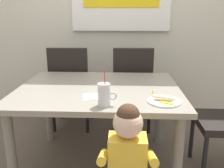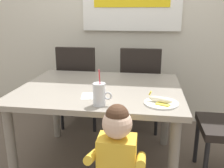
{
  "view_description": "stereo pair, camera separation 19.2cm",
  "coord_description": "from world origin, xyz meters",
  "px_view_note": "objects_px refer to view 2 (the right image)",
  "views": [
    {
      "loc": [
        0.2,
        -1.95,
        1.32
      ],
      "look_at": [
        0.11,
        -0.1,
        0.78
      ],
      "focal_mm": 40.08,
      "sensor_mm": 36.0,
      "label": 1
    },
    {
      "loc": [
        0.39,
        -1.93,
        1.32
      ],
      "look_at": [
        0.11,
        -0.1,
        0.78
      ],
      "focal_mm": 40.08,
      "sensor_mm": 36.0,
      "label": 2
    }
  ],
  "objects_px": {
    "peeled_banana": "(161,100)",
    "dining_chair_right": "(140,85)",
    "milk_cup": "(99,96)",
    "snack_plate": "(161,103)",
    "dining_table": "(100,97)",
    "toddler_standing": "(117,155)",
    "dining_chair_left": "(79,83)",
    "paper_napkin": "(92,96)"
  },
  "relations": [
    {
      "from": "toddler_standing",
      "to": "paper_napkin",
      "type": "xyz_separation_m",
      "value": [
        -0.24,
        0.43,
        0.2
      ]
    },
    {
      "from": "dining_chair_left",
      "to": "dining_chair_right",
      "type": "height_order",
      "value": "same"
    },
    {
      "from": "milk_cup",
      "to": "paper_napkin",
      "type": "height_order",
      "value": "milk_cup"
    },
    {
      "from": "milk_cup",
      "to": "snack_plate",
      "type": "xyz_separation_m",
      "value": [
        0.41,
        0.08,
        -0.06
      ]
    },
    {
      "from": "dining_chair_left",
      "to": "paper_napkin",
      "type": "bearing_deg",
      "value": 111.21
    },
    {
      "from": "dining_chair_right",
      "to": "snack_plate",
      "type": "relative_size",
      "value": 4.17
    },
    {
      "from": "dining_chair_left",
      "to": "paper_napkin",
      "type": "distance_m",
      "value": 1.04
    },
    {
      "from": "toddler_standing",
      "to": "snack_plate",
      "type": "distance_m",
      "value": 0.48
    },
    {
      "from": "milk_cup",
      "to": "dining_chair_left",
      "type": "bearing_deg",
      "value": 112.34
    },
    {
      "from": "dining_chair_left",
      "to": "snack_plate",
      "type": "relative_size",
      "value": 4.17
    },
    {
      "from": "peeled_banana",
      "to": "dining_chair_right",
      "type": "bearing_deg",
      "value": 99.27
    },
    {
      "from": "dining_table",
      "to": "dining_chair_right",
      "type": "xyz_separation_m",
      "value": [
        0.3,
        0.73,
        -0.09
      ]
    },
    {
      "from": "dining_table",
      "to": "dining_chair_left",
      "type": "xyz_separation_m",
      "value": [
        -0.39,
        0.72,
        -0.09
      ]
    },
    {
      "from": "dining_chair_right",
      "to": "toddler_standing",
      "type": "xyz_separation_m",
      "value": [
        -0.07,
        -1.41,
        -0.02
      ]
    },
    {
      "from": "peeled_banana",
      "to": "snack_plate",
      "type": "bearing_deg",
      "value": 61.25
    },
    {
      "from": "dining_chair_left",
      "to": "peeled_banana",
      "type": "bearing_deg",
      "value": 129.38
    },
    {
      "from": "milk_cup",
      "to": "snack_plate",
      "type": "distance_m",
      "value": 0.42
    },
    {
      "from": "peeled_banana",
      "to": "dining_chair_left",
      "type": "bearing_deg",
      "value": 129.38
    },
    {
      "from": "peeled_banana",
      "to": "paper_napkin",
      "type": "relative_size",
      "value": 1.16
    },
    {
      "from": "dining_chair_right",
      "to": "paper_napkin",
      "type": "bearing_deg",
      "value": 72.04
    },
    {
      "from": "dining_table",
      "to": "milk_cup",
      "type": "height_order",
      "value": "milk_cup"
    },
    {
      "from": "dining_chair_left",
      "to": "paper_napkin",
      "type": "xyz_separation_m",
      "value": [
        0.37,
        -0.96,
        0.19
      ]
    },
    {
      "from": "dining_table",
      "to": "paper_napkin",
      "type": "bearing_deg",
      "value": -93.23
    },
    {
      "from": "dining_chair_left",
      "to": "milk_cup",
      "type": "distance_m",
      "value": 1.24
    },
    {
      "from": "dining_table",
      "to": "peeled_banana",
      "type": "bearing_deg",
      "value": -35.12
    },
    {
      "from": "milk_cup",
      "to": "peeled_banana",
      "type": "xyz_separation_m",
      "value": [
        0.4,
        0.07,
        -0.04
      ]
    },
    {
      "from": "dining_table",
      "to": "toddler_standing",
      "type": "relative_size",
      "value": 1.57
    },
    {
      "from": "dining_chair_right",
      "to": "toddler_standing",
      "type": "distance_m",
      "value": 1.41
    },
    {
      "from": "paper_napkin",
      "to": "dining_table",
      "type": "bearing_deg",
      "value": 86.77
    },
    {
      "from": "dining_table",
      "to": "peeled_banana",
      "type": "relative_size",
      "value": 7.56
    },
    {
      "from": "snack_plate",
      "to": "paper_napkin",
      "type": "distance_m",
      "value": 0.5
    },
    {
      "from": "dining_chair_right",
      "to": "peeled_banana",
      "type": "height_order",
      "value": "dining_chair_right"
    },
    {
      "from": "dining_table",
      "to": "toddler_standing",
      "type": "distance_m",
      "value": 0.72
    },
    {
      "from": "peeled_banana",
      "to": "paper_napkin",
      "type": "bearing_deg",
      "value": 169.26
    },
    {
      "from": "dining_chair_right",
      "to": "snack_plate",
      "type": "height_order",
      "value": "dining_chair_right"
    },
    {
      "from": "dining_table",
      "to": "snack_plate",
      "type": "distance_m",
      "value": 0.59
    },
    {
      "from": "snack_plate",
      "to": "peeled_banana",
      "type": "relative_size",
      "value": 1.32
    },
    {
      "from": "dining_chair_left",
      "to": "snack_plate",
      "type": "distance_m",
      "value": 1.37
    },
    {
      "from": "dining_chair_left",
      "to": "milk_cup",
      "type": "bearing_deg",
      "value": 112.34
    },
    {
      "from": "peeled_banana",
      "to": "toddler_standing",
      "type": "bearing_deg",
      "value": -126.18
    },
    {
      "from": "dining_chair_right",
      "to": "milk_cup",
      "type": "distance_m",
      "value": 1.19
    },
    {
      "from": "paper_napkin",
      "to": "dining_chair_left",
      "type": "bearing_deg",
      "value": 111.21
    }
  ]
}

